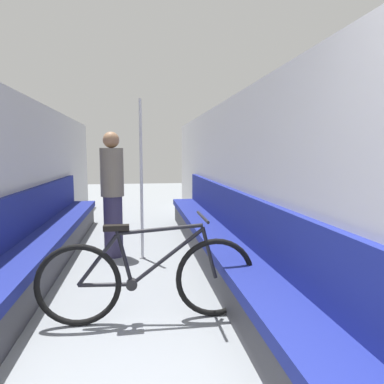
{
  "coord_description": "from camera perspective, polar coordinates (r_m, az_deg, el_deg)",
  "views": [
    {
      "loc": [
        0.1,
        -0.42,
        1.37
      ],
      "look_at": [
        0.66,
        3.21,
        0.95
      ],
      "focal_mm": 32.0,
      "sensor_mm": 36.0,
      "label": 1
    }
  ],
  "objects": [
    {
      "name": "wall_left",
      "position": [
        4.27,
        -27.79,
        1.22
      ],
      "size": [
        0.1,
        10.39,
        2.07
      ],
      "primitive_type": "cube",
      "color": "#B2B2B7",
      "rests_on": "ground"
    },
    {
      "name": "wall_right",
      "position": [
        4.21,
        7.7,
        1.85
      ],
      "size": [
        0.1,
        10.39,
        2.07
      ],
      "primitive_type": "cube",
      "color": "#B2B2B7",
      "rests_on": "ground"
    },
    {
      "name": "bench_seat_row_left",
      "position": [
        4.13,
        -24.83,
        -9.15
      ],
      "size": [
        0.47,
        6.19,
        0.94
      ],
      "color": "#3D3D42",
      "rests_on": "ground"
    },
    {
      "name": "bench_seat_row_right",
      "position": [
        4.08,
        4.93,
        -8.75
      ],
      "size": [
        0.47,
        6.19,
        0.94
      ],
      "color": "#3D3D42",
      "rests_on": "ground"
    },
    {
      "name": "bicycle",
      "position": [
        2.88,
        -7.26,
        -14.1
      ],
      "size": [
        1.78,
        0.46,
        0.87
      ],
      "rotation": [
        0.0,
        0.0,
        -0.01
      ],
      "color": "black",
      "rests_on": "ground"
    },
    {
      "name": "grab_pole_near",
      "position": [
        4.42,
        -8.43,
        1.57
      ],
      "size": [
        0.08,
        0.08,
        2.05
      ],
      "color": "gray",
      "rests_on": "ground"
    },
    {
      "name": "passenger_standing",
      "position": [
        4.6,
        -13.12,
        -0.18
      ],
      "size": [
        0.3,
        0.3,
        1.64
      ],
      "rotation": [
        0.0,
        0.0,
        2.81
      ],
      "color": "#332D4C",
      "rests_on": "ground"
    }
  ]
}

